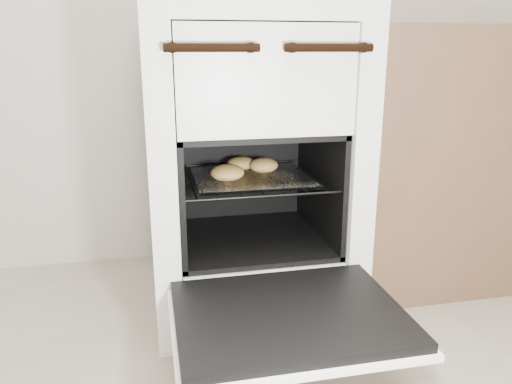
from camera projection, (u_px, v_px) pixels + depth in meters
stove at (246, 164)px, 1.53m from camera, size 0.59×0.65×0.90m
oven_door at (289, 317)px, 1.13m from camera, size 0.53×0.41×0.04m
oven_rack at (250, 178)px, 1.47m from camera, size 0.43×0.41×0.01m
foil_sheet at (252, 177)px, 1.45m from camera, size 0.33×0.29×0.01m
baked_rolls at (243, 167)px, 1.47m from camera, size 0.23×0.24×0.04m
counter at (449, 154)px, 1.76m from camera, size 0.85×0.57×0.85m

